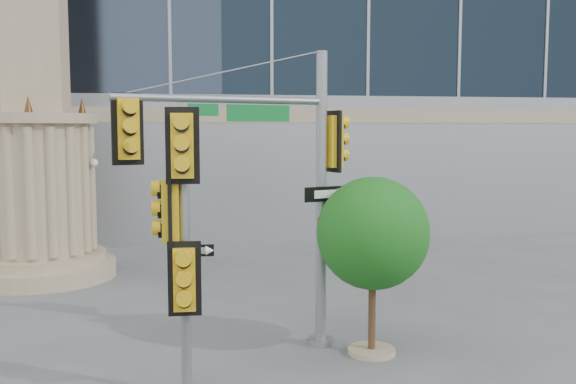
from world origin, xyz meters
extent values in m
plane|color=#545456|center=(0.00, 0.00, 0.00)|extent=(120.00, 120.00, 0.00)
cylinder|color=tan|center=(-6.00, 9.00, 0.25)|extent=(4.40, 4.40, 0.50)
cylinder|color=tan|center=(-6.00, 9.00, 0.65)|extent=(3.80, 3.80, 0.30)
cylinder|color=tan|center=(-6.00, 9.00, 2.80)|extent=(3.00, 3.00, 4.00)
cylinder|color=tan|center=(-6.00, 9.00, 4.95)|extent=(3.50, 3.50, 0.30)
cone|color=#472D14|center=(-4.70, 9.00, 5.35)|extent=(0.24, 0.24, 0.50)
cylinder|color=slate|center=(1.11, 1.38, 0.06)|extent=(0.58, 0.58, 0.12)
cylinder|color=slate|center=(1.11, 1.38, 3.12)|extent=(0.23, 0.23, 6.24)
cylinder|color=slate|center=(-0.97, 0.73, 5.20)|extent=(4.21, 1.44, 0.15)
cube|color=#0D712A|center=(-0.27, 0.93, 4.94)|extent=(1.30, 0.44, 0.33)
cube|color=yellow|center=(-2.76, 0.17, 4.63)|extent=(0.63, 0.45, 1.30)
cube|color=yellow|center=(1.39, 1.47, 4.37)|extent=(0.45, 0.63, 1.30)
cube|color=black|center=(1.16, 1.24, 3.27)|extent=(0.92, 0.32, 0.31)
cube|color=maroon|center=(1.16, 1.24, 2.55)|extent=(0.33, 0.13, 0.48)
cylinder|color=slate|center=(-1.78, -0.83, 2.53)|extent=(0.18, 0.18, 5.06)
cube|color=yellow|center=(-1.80, -1.05, 4.35)|extent=(0.57, 0.32, 1.27)
cube|color=yellow|center=(-2.01, -0.82, 3.24)|extent=(0.32, 0.57, 1.27)
cube|color=yellow|center=(-1.80, -1.05, 2.13)|extent=(0.57, 0.32, 1.27)
cube|color=black|center=(-1.61, -0.96, 2.58)|extent=(0.63, 0.07, 0.20)
cylinder|color=tan|center=(2.02, 0.63, 0.05)|extent=(0.99, 0.99, 0.11)
cylinder|color=#382314|center=(2.02, 0.63, 0.99)|extent=(0.15, 0.15, 1.97)
sphere|color=#165814|center=(2.02, 0.63, 2.52)|extent=(2.30, 2.30, 2.30)
sphere|color=#165814|center=(2.52, 0.90, 2.19)|extent=(1.42, 1.42, 1.42)
sphere|color=#165814|center=(1.64, 0.35, 2.25)|extent=(1.20, 1.20, 1.20)
camera|label=1|loc=(-1.95, -11.74, 4.61)|focal=40.00mm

